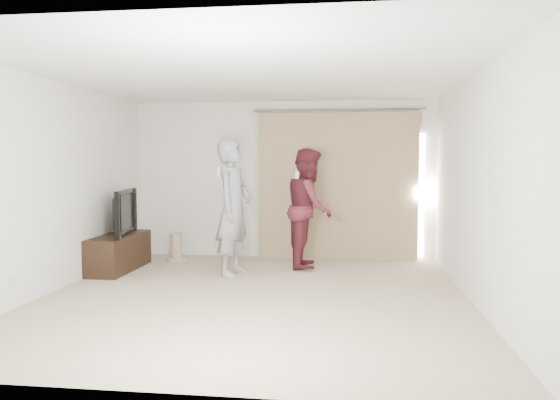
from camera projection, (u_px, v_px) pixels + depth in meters
The scene contains 10 objects.
floor at pixel (255, 297), 6.47m from camera, with size 5.50×5.50×0.00m, color tan.
wall_back at pixel (283, 180), 9.10m from camera, with size 5.00×0.04×2.60m, color silver.
wall_left at pixel (54, 186), 6.70m from camera, with size 0.04×5.50×2.60m.
ceiling at pixel (254, 75), 6.29m from camera, with size 5.00×5.50×0.01m, color silver.
curtain at pixel (338, 186), 8.92m from camera, with size 2.80×0.11×2.46m.
tv_console at pixel (119, 252), 8.05m from camera, with size 0.47×1.36×0.52m, color black.
tv at pixel (118, 212), 8.01m from camera, with size 1.16×0.15×0.67m, color black.
scratching_post at pixel (176, 249), 8.85m from camera, with size 0.34×0.34×0.45m.
person_man at pixel (233, 208), 7.62m from camera, with size 0.59×0.78×1.91m.
person_woman at pixel (309, 208), 8.27m from camera, with size 0.70×0.89×1.80m.
Camera 1 is at (1.11, -6.28, 1.60)m, focal length 35.00 mm.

